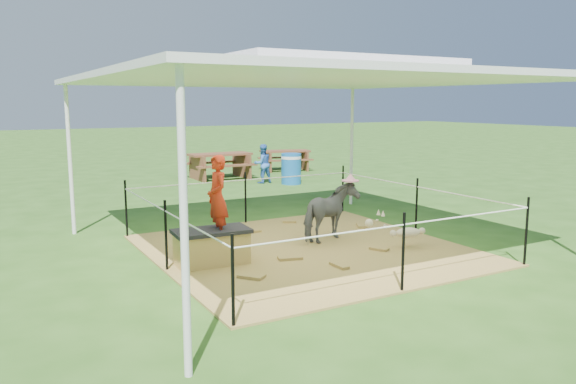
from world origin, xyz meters
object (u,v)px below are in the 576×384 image
green_bottle (185,268)px  pony (330,212)px  distant_person (263,164)px  trash_barrel (291,169)px  foal (408,231)px  picnic_table_near (220,166)px  picnic_table_far (285,160)px  woman (217,191)px  straw_bale (212,248)px

green_bottle → pony: pony is taller
distant_person → trash_barrel: bearing=138.2°
foal → picnic_table_near: bearing=104.0°
pony → picnic_table_far: (4.21, 9.10, -0.16)m
green_bottle → distant_person: size_ratio=0.25×
picnic_table_near → picnic_table_far: bearing=17.7°
woman → pony: (2.12, 0.30, -0.57)m
green_bottle → picnic_table_near: picnic_table_near is taller
green_bottle → pony: 2.89m
foal → straw_bale: bearing=-174.9°
foal → distant_person: distant_person is taller
straw_bale → picnic_table_near: bearing=66.7°
straw_bale → green_bottle: (-0.55, -0.45, -0.08)m
foal → distant_person: (1.33, 7.73, 0.25)m
woman → picnic_table_near: (3.57, 8.53, -0.69)m
green_bottle → picnic_table_near: bearing=64.8°
woman → picnic_table_far: size_ratio=0.73×
woman → distant_person: 8.25m
green_bottle → picnic_table_near: 9.92m
foal → picnic_table_far: bearing=89.4°
straw_bale → trash_barrel: bearing=52.4°
pony → picnic_table_far: size_ratio=0.68×
picnic_table_near → distant_person: distant_person is taller
straw_bale → pony: pony is taller
woman → trash_barrel: size_ratio=1.38×
picnic_table_far → green_bottle: bearing=-111.8°
foal → picnic_table_far: (3.39, 10.10, 0.04)m
pony → foal: 1.30m
green_bottle → woman: bearing=34.7°
picnic_table_far → woman: bearing=-110.4°
trash_barrel → picnic_table_far: size_ratio=0.53×
foal → trash_barrel: bearing=92.6°
green_bottle → foal: foal is taller
straw_bale → woman: 0.83m
pony → trash_barrel: 6.78m
pony → picnic_table_far: 10.03m
pony → distant_person: 7.07m
woman → trash_barrel: (4.90, 6.48, -0.64)m
pony → picnic_table_near: size_ratio=0.60×
foal → green_bottle: bearing=-165.9°
straw_bale → woman: woman is taller
distant_person → green_bottle: bearing=56.4°
green_bottle → foal: bearing=-3.8°
trash_barrel → foal: bearing=-105.3°
green_bottle → foal: 3.60m
pony → foal: (0.82, -0.99, -0.20)m
straw_bale → picnic_table_far: 11.39m
pony → picnic_table_far: bearing=-48.1°
green_bottle → picnic_table_near: size_ratio=0.15×
pony → picnic_table_near: bearing=-33.3°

